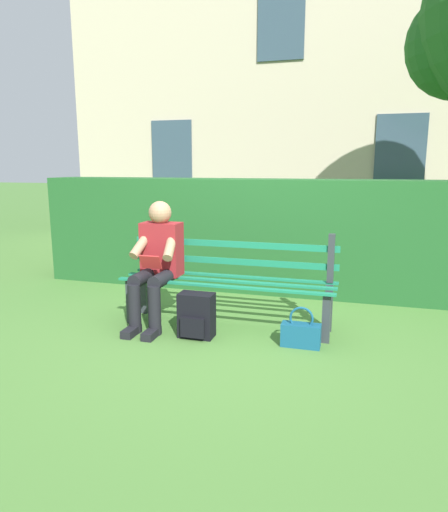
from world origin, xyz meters
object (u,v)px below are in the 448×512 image
Objects in this scene: park_bench at (229,279)px; handbag at (301,334)px; backpack at (196,316)px; person_seated at (157,260)px.

park_bench is 5.79× the size of handbag.
handbag is at bearing -177.49° from backpack.
backpack is (0.18, 0.41, -0.25)m from park_bench.
person_seated reaches higher than handbag.
backpack is at bearing 2.51° from handbag.
park_bench is 1.72× the size of person_seated.
park_bench is at bearing -26.55° from handbag.
backpack reaches higher than handbag.
handbag is (-0.74, 0.37, -0.33)m from park_bench.
handbag is (-1.41, 0.21, -0.52)m from person_seated.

